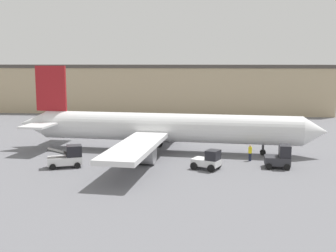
{
  "coord_description": "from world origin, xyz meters",
  "views": [
    {
      "loc": [
        5.61,
        -50.91,
        10.94
      ],
      "look_at": [
        0.0,
        0.0,
        3.2
      ],
      "focal_mm": 45.0,
      "sensor_mm": 36.0,
      "label": 1
    }
  ],
  "objects_px": {
    "baggage_tug": "(208,160)",
    "pushback_tug": "(280,158)",
    "belt_loader_truck": "(67,157)",
    "airplane": "(160,128)",
    "ground_crew_worker": "(250,152)"
  },
  "relations": [
    {
      "from": "ground_crew_worker",
      "to": "airplane",
      "type": "bearing_deg",
      "value": 72.81
    },
    {
      "from": "airplane",
      "to": "belt_loader_truck",
      "type": "bearing_deg",
      "value": -129.37
    },
    {
      "from": "airplane",
      "to": "ground_crew_worker",
      "type": "relative_size",
      "value": 21.07
    },
    {
      "from": "baggage_tug",
      "to": "pushback_tug",
      "type": "height_order",
      "value": "pushback_tug"
    },
    {
      "from": "ground_crew_worker",
      "to": "pushback_tug",
      "type": "distance_m",
      "value": 4.03
    },
    {
      "from": "ground_crew_worker",
      "to": "baggage_tug",
      "type": "relative_size",
      "value": 0.56
    },
    {
      "from": "baggage_tug",
      "to": "pushback_tug",
      "type": "xyz_separation_m",
      "value": [
        7.44,
        1.5,
        0.13
      ]
    },
    {
      "from": "belt_loader_truck",
      "to": "ground_crew_worker",
      "type": "bearing_deg",
      "value": -7.03
    },
    {
      "from": "airplane",
      "to": "ground_crew_worker",
      "type": "distance_m",
      "value": 11.6
    },
    {
      "from": "belt_loader_truck",
      "to": "pushback_tug",
      "type": "bearing_deg",
      "value": -16.02
    },
    {
      "from": "belt_loader_truck",
      "to": "airplane",
      "type": "bearing_deg",
      "value": 24.75
    },
    {
      "from": "airplane",
      "to": "baggage_tug",
      "type": "bearing_deg",
      "value": -49.97
    },
    {
      "from": "baggage_tug",
      "to": "belt_loader_truck",
      "type": "xyz_separation_m",
      "value": [
        -14.77,
        -0.64,
        0.11
      ]
    },
    {
      "from": "airplane",
      "to": "pushback_tug",
      "type": "xyz_separation_m",
      "value": [
        13.51,
        -6.96,
        -1.84
      ]
    },
    {
      "from": "ground_crew_worker",
      "to": "pushback_tug",
      "type": "bearing_deg",
      "value": -131.69
    }
  ]
}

